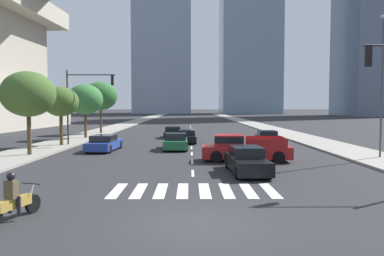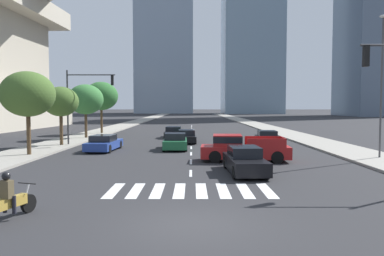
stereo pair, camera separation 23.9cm
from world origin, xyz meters
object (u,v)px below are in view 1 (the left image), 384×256
at_px(pickup_truck, 242,148).
at_px(sedan_black_1, 267,138).
at_px(sedan_blue_3, 104,143).
at_px(street_lamp_east, 382,77).
at_px(motorcycle_lead, 14,201).
at_px(sedan_black_2, 173,132).
at_px(sedan_black_0, 187,137).
at_px(street_tree_fourth, 100,96).
at_px(traffic_signal_far, 84,94).
at_px(sedan_black_5, 247,161).
at_px(sedan_green_4, 176,142).
at_px(street_tree_nearest, 28,94).
at_px(street_tree_second, 61,102).
at_px(street_tree_third, 85,99).

bearing_deg(pickup_truck, sedan_black_1, -106.76).
bearing_deg(sedan_blue_3, street_lamp_east, -100.92).
xyz_separation_m(motorcycle_lead, sedan_black_2, (3.57, 30.05, -0.01)).
xyz_separation_m(sedan_black_0, sedan_black_2, (-1.51, 5.67, -0.00)).
height_order(sedan_black_1, street_tree_fourth, street_tree_fourth).
bearing_deg(street_lamp_east, traffic_signal_far, 158.56).
relative_size(sedan_black_1, street_lamp_east, 0.47).
relative_size(sedan_black_2, sedan_black_5, 1.00).
distance_m(sedan_green_4, street_tree_nearest, 11.39).
bearing_deg(street_lamp_east, motorcycle_lead, -143.99).
bearing_deg(street_tree_second, street_tree_nearest, -90.00).
bearing_deg(motorcycle_lead, sedan_black_5, -27.68).
distance_m(sedan_black_0, street_tree_nearest, 15.10).
relative_size(sedan_blue_3, sedan_black_5, 1.03).
relative_size(sedan_black_0, sedan_black_5, 1.03).
bearing_deg(street_tree_second, sedan_black_0, 18.11).
xyz_separation_m(pickup_truck, traffic_signal_far, (-12.44, 9.21, 3.71)).
height_order(sedan_blue_3, street_tree_third, street_tree_third).
distance_m(sedan_black_0, sedan_black_5, 16.67).
height_order(motorcycle_lead, sedan_black_5, motorcycle_lead).
distance_m(motorcycle_lead, sedan_black_2, 30.26).
bearing_deg(sedan_blue_3, pickup_truck, -116.06).
distance_m(sedan_black_0, sedan_green_4, 5.74).
bearing_deg(sedan_green_4, sedan_black_1, -67.79).
distance_m(sedan_black_1, sedan_black_5, 14.78).
xyz_separation_m(sedan_black_2, traffic_signal_far, (-7.35, -8.61, 3.96)).
relative_size(sedan_green_4, street_tree_third, 0.77).
height_order(sedan_blue_3, sedan_green_4, sedan_green_4).
distance_m(sedan_black_0, street_tree_second, 11.76).
height_order(motorcycle_lead, street_tree_second, street_tree_second).
height_order(motorcycle_lead, sedan_black_1, motorcycle_lead).
distance_m(sedan_black_0, street_lamp_east, 17.76).
xyz_separation_m(motorcycle_lead, sedan_blue_3, (-1.28, 17.86, -0.01)).
bearing_deg(motorcycle_lead, street_tree_fourth, 27.51).
height_order(sedan_green_4, traffic_signal_far, traffic_signal_far).
bearing_deg(street_tree_third, traffic_signal_far, -74.92).
bearing_deg(street_tree_second, sedan_blue_3, -34.60).
relative_size(sedan_black_0, street_tree_fourth, 0.76).
xyz_separation_m(pickup_truck, sedan_black_5, (-0.32, -4.19, -0.19)).
bearing_deg(street_lamp_east, street_tree_nearest, 176.41).
xyz_separation_m(street_tree_second, street_tree_fourth, (0.00, 14.41, 0.87)).
bearing_deg(sedan_black_1, sedan_green_4, -63.75).
bearing_deg(sedan_blue_3, sedan_black_1, -68.69).
bearing_deg(street_tree_fourth, street_tree_nearest, -90.00).
bearing_deg(street_tree_fourth, sedan_green_4, -59.16).
xyz_separation_m(motorcycle_lead, sedan_black_5, (8.34, 8.03, 0.04)).
height_order(sedan_black_2, traffic_signal_far, traffic_signal_far).
distance_m(sedan_black_1, street_lamp_east, 11.77).
relative_size(pickup_truck, street_tree_fourth, 0.89).
bearing_deg(pickup_truck, sedan_black_5, 89.17).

